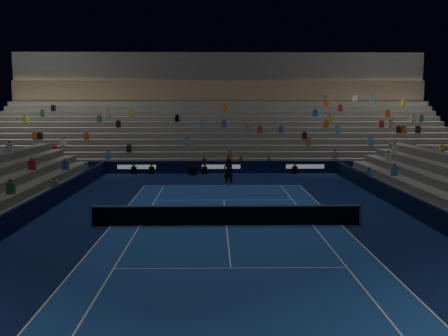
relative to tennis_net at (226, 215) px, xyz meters
name	(u,v)px	position (x,y,z in m)	size (l,w,h in m)	color
ground	(226,225)	(0.00, 0.00, -0.50)	(90.00, 90.00, 0.00)	#0C1A48
court_surface	(226,225)	(0.00, 0.00, -0.50)	(10.97, 23.77, 0.01)	#1B4694
sponsor_barrier_far	(221,167)	(0.00, 18.50, 0.00)	(44.00, 0.25, 1.00)	black
sponsor_barrier_east	(429,214)	(9.70, 0.00, 0.00)	(0.25, 37.00, 1.00)	black
sponsor_barrier_west	(21,216)	(-9.70, 0.00, 0.00)	(0.25, 37.00, 1.00)	black
grandstand_main	(220,127)	(0.00, 27.90, 2.87)	(44.00, 15.20, 11.20)	slate
tennis_net	(226,215)	(0.00, 0.00, 0.00)	(12.90, 0.10, 1.10)	#B2B2B7
tennis_player	(228,172)	(0.42, 11.87, 0.47)	(0.71, 0.47, 1.96)	black
broadcast_camera	(193,171)	(-2.33, 17.44, -0.16)	(0.72, 1.06, 0.68)	black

